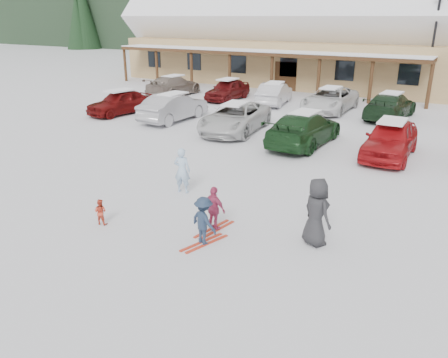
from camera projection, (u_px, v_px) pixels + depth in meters
The scene contains 22 objects.
ground at pixel (198, 220), 12.63m from camera, with size 160.00×160.00×0.00m, color silver.
day_lodge at pixel (288, 35), 38.10m from camera, with size 29.12×12.50×10.38m.
lamp_post at pixel (433, 43), 28.82m from camera, with size 0.50×0.25×6.92m.
conifer_0 at pixel (150, 14), 47.18m from camera, with size 4.40×4.40×10.20m.
conifer_2 at pixel (184, 6), 58.37m from camera, with size 5.28×5.28×12.24m.
adult_skier at pixel (182, 170), 14.36m from camera, with size 0.56×0.37×1.54m, color #A5C5E3.
toddler_red at pixel (100, 212), 12.25m from camera, with size 0.37×0.29×0.76m, color #D3432A.
child_navy at pixel (204, 221), 11.09m from camera, with size 0.84×0.48×1.30m, color #1F2E45.
skis_child_navy at pixel (204, 243), 11.31m from camera, with size 0.20×1.40×0.03m, color red.
child_magenta at pixel (214, 209), 11.83m from camera, with size 0.74×0.31×1.27m, color #B2375D.
skis_child_magenta at pixel (214, 229), 12.04m from camera, with size 0.20×1.40×0.03m, color red.
bystander_dark at pixel (317, 212), 11.00m from camera, with size 0.88×0.57×1.80m, color #28282A.
parked_car_0 at pixel (120, 102), 26.02m from camera, with size 1.68×4.17×1.42m, color #610B0B.
parked_car_1 at pixel (174, 107), 24.37m from camera, with size 1.61×4.61×1.52m, color #9D9DA2.
parked_car_2 at pixel (235, 118), 22.03m from camera, with size 2.40×5.20×1.44m, color silver.
parked_car_3 at pixel (304, 129), 19.77m from camera, with size 2.11×5.18×1.50m, color #183C1B.
parked_car_4 at pixel (390, 139), 18.04m from camera, with size 1.82×4.52×1.54m, color #AB1318.
parked_car_7 at pixel (174, 86), 32.09m from camera, with size 2.03×4.99×1.45m, color gray.
parked_car_8 at pixel (228, 90), 30.44m from camera, with size 1.70×4.23×1.44m, color #5C0F10.
parked_car_9 at pixel (274, 94), 28.88m from camera, with size 1.51×4.33×1.43m, color silver.
parked_car_10 at pixel (330, 99), 26.79m from camera, with size 2.42×5.24×1.46m, color silver.
parked_car_11 at pixel (390, 106), 24.85m from camera, with size 2.06×5.06×1.47m, color #19311C.
Camera 1 is at (6.43, -9.46, 5.54)m, focal length 35.00 mm.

